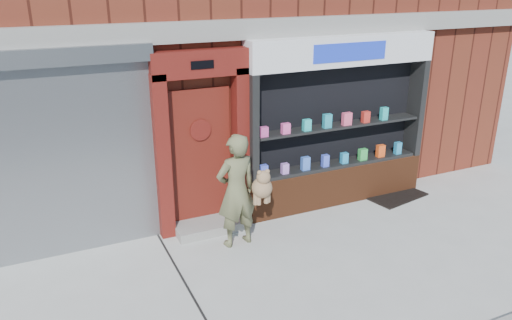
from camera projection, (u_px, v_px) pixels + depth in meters
ground at (300, 272)px, 7.01m from camera, size 80.00×80.00×0.00m
shutter_bay at (45, 145)px, 6.88m from camera, size 3.10×0.30×3.04m
red_door_bay at (202, 143)px, 7.80m from camera, size 1.52×0.58×2.90m
pharmacy_bay at (338, 130)px, 8.77m from camera, size 3.50×0.41×3.00m
woman at (239, 190)px, 7.46m from camera, size 0.88×0.51×1.78m
doormat at (393, 194)px, 9.47m from camera, size 1.24×0.98×0.03m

